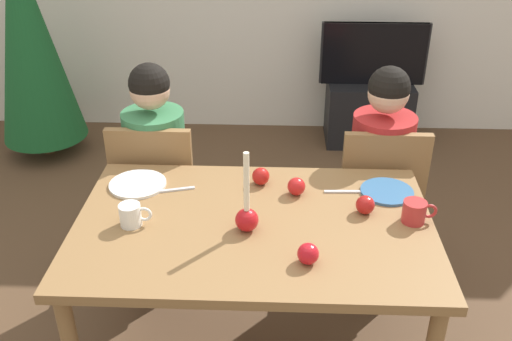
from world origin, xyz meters
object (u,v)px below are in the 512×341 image
candle_centerpiece (247,215)px  mug_left (131,215)px  person_right_child (378,183)px  plate_left (138,184)px  chair_left (158,191)px  dining_table (254,240)px  mug_right (415,212)px  tv (374,54)px  person_left_child (158,178)px  plate_right (387,192)px  apple_by_left_plate (296,186)px  tv_stand (368,112)px  chair_right (377,196)px  christmas_tree (28,40)px  apple_far_edge (308,254)px  apple_by_right_mug (261,176)px  apple_near_candle (365,205)px

candle_centerpiece → mug_left: size_ratio=2.61×
person_right_child → mug_left: 1.28m
plate_left → chair_left: bearing=89.8°
person_right_child → candle_centerpiece: (-0.62, -0.69, 0.25)m
dining_table → plate_left: 0.58m
mug_right → chair_left: bearing=153.2°
tv → candle_centerpiece: bearing=-109.1°
person_left_child → mug_right: 1.31m
candle_centerpiece → chair_left: bearing=126.6°
plate_right → person_left_child: bearing=159.6°
dining_table → apple_by_left_plate: apple_by_left_plate is taller
person_right_child → apple_by_left_plate: size_ratio=15.43×
dining_table → mug_left: (-0.47, -0.03, 0.13)m
person_left_child → person_right_child: (1.10, 0.00, 0.00)m
tv_stand → plate_left: bearing=-122.6°
dining_table → chair_right: chair_right is taller
tv_stand → christmas_tree: size_ratio=0.38×
plate_right → mug_right: 0.23m
chair_left → mug_left: chair_left is taller
chair_right → plate_left: size_ratio=3.66×
apple_far_edge → plate_left: bearing=144.8°
mug_left → apple_by_right_mug: (0.49, 0.33, -0.01)m
tv → apple_near_candle: tv is taller
apple_by_left_plate → apple_far_edge: 0.46m
chair_right → candle_centerpiece: (-0.62, -0.66, 0.31)m
person_left_child → tv_stand: bearing=51.9°
apple_by_right_mug → apple_far_edge: size_ratio=0.99×
plate_right → tv: bearing=83.5°
chair_right → mug_right: chair_right is taller
person_right_child → apple_near_candle: (-0.15, -0.55, 0.22)m
person_left_child → mug_left: (0.04, -0.67, 0.23)m
chair_left → candle_centerpiece: 0.88m
person_right_child → apple_far_edge: size_ratio=15.19×
mug_left → mug_right: 1.09m
mug_right → person_right_child: bearing=93.0°
person_right_child → christmas_tree: (-2.25, 1.35, 0.30)m
plate_right → mug_right: mug_right is taller
chair_left → apple_near_candle: (0.95, -0.52, 0.28)m
person_left_child → apple_by_right_mug: bearing=-32.9°
apple_by_left_plate → apple_by_right_mug: (-0.15, 0.08, 0.00)m
apple_by_left_plate → apple_by_right_mug: 0.17m
mug_left → apple_far_edge: size_ratio=1.65×
person_left_child → christmas_tree: christmas_tree is taller
dining_table → apple_by_left_plate: 0.30m
plate_left → apple_by_left_plate: 0.69m
mug_left → apple_by_right_mug: mug_left is taller
dining_table → christmas_tree: bearing=129.8°
mug_left → plate_left: bearing=98.7°
tv → tv_stand: bearing=-90.0°
chair_right → tv: bearing=83.3°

